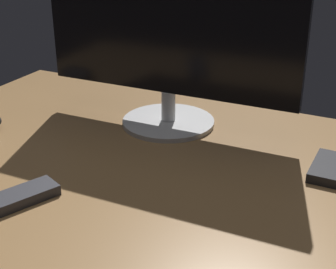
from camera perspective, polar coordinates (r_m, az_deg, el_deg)
name	(u,v)px	position (r cm, az deg, el deg)	size (l,w,h in cm)	color
desk	(192,185)	(94.54, 2.78, -5.71)	(140.00, 84.00, 2.00)	olive
monitor	(168,23)	(110.46, 0.04, 12.49)	(59.27, 21.30, 44.60)	silver
tv_remote	(5,203)	(89.88, -17.92, -7.31)	(18.49, 5.07, 1.87)	#2D2D33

